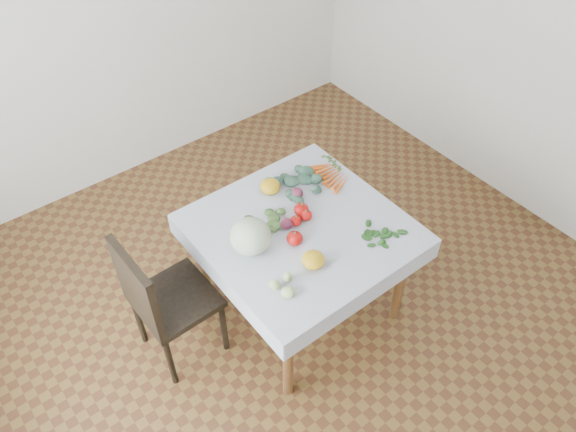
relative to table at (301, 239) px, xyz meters
The scene contains 19 objects.
ground 0.65m from the table, ahead, with size 4.00×4.00×0.00m, color brown.
back_wall 2.12m from the table, 90.00° to the left, with size 4.00×0.04×2.70m, color white.
table is the anchor object (origin of this frame).
tablecloth 0.10m from the table, ahead, with size 1.12×1.12×0.01m, color white.
chair 0.88m from the table, 166.03° to the left, with size 0.44×0.44×0.96m.
cabbage 0.39m from the table, behind, with size 0.23×0.23×0.20m, color #B7C6A6.
tomato_a 0.14m from the table, 107.85° to the left, with size 0.07×0.07×0.06m, color red.
tomato_b 0.15m from the table, 29.91° to the left, with size 0.07×0.07×0.06m, color red.
tomato_c 0.19m from the table, 145.84° to the right, with size 0.09×0.09×0.08m, color red.
tomato_d 0.18m from the table, 52.07° to the left, with size 0.09×0.09×0.08m, color red.
heirloom_back 0.38m from the table, 83.88° to the left, with size 0.13×0.13×0.09m, color gold.
heirloom_front 0.33m from the table, 116.56° to the right, with size 0.13×0.13×0.09m, color gold.
onion_a 0.29m from the table, 58.00° to the left, with size 0.08×0.08×0.07m, color #5A1935.
onion_b 0.16m from the table, 145.25° to the left, with size 0.07×0.07×0.06m, color #5A1935.
tomatillo_cluster 0.50m from the table, 138.17° to the right, with size 0.13×0.12×0.05m.
carrot_bunch 0.50m from the table, 28.46° to the left, with size 0.18×0.31×0.03m.
kale_bunch 0.36m from the table, 55.95° to the left, with size 0.33×0.31×0.04m.
basil_bunch 0.47m from the table, 43.24° to the right, with size 0.28×0.20×0.01m.
dill_bunch 0.22m from the table, 126.62° to the left, with size 0.20×0.20×0.02m.
Camera 1 is at (-1.44, -1.73, 3.08)m, focal length 35.00 mm.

